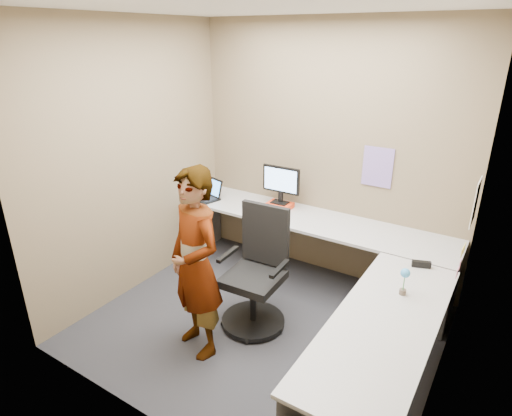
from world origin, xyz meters
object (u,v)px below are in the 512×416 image
Objects in this scene: desk at (325,265)px; office_chair at (257,279)px; monitor at (281,182)px; person at (196,264)px.

desk is 0.63m from office_chair.
person is (0.13, -1.61, -0.22)m from monitor.
desk is 2.69× the size of office_chair.
office_chair is at bearing 88.56° from person.
person reaches higher than monitor.
office_chair is (0.35, -1.04, -0.58)m from monitor.
desk is 1.19m from person.
desk is 1.84× the size of person.
person is at bearing -86.32° from monitor.
office_chair is 0.70m from person.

